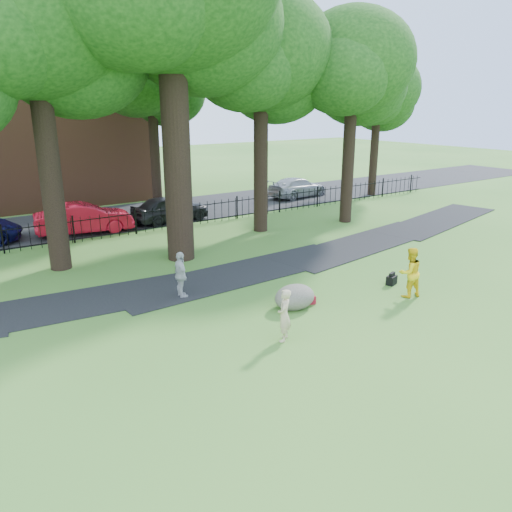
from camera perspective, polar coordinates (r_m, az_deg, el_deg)
ground at (r=15.61m, az=3.16°, el=-6.54°), size 120.00×120.00×0.00m
footpath at (r=19.11m, az=-1.65°, el=-2.01°), size 36.07×3.85×0.03m
street at (r=29.31m, az=-16.44°, el=4.07°), size 80.00×7.00×0.02m
iron_fence at (r=25.50m, az=-13.63°, el=3.80°), size 44.00×0.04×1.20m
tree_row at (r=21.84m, az=-9.99°, el=21.85°), size 26.82×7.96×12.42m
woman at (r=13.62m, az=3.25°, el=-6.78°), size 0.64×0.62×1.48m
man at (r=17.37m, az=17.17°, el=-1.80°), size 0.95×0.81×1.70m
pedestrian at (r=16.71m, az=-8.59°, el=-2.15°), size 0.50×0.97×1.59m
boulder at (r=15.91m, az=4.44°, el=-4.51°), size 1.67×1.47×0.81m
backpack at (r=18.57m, az=15.23°, el=-2.68°), size 0.49×0.38×0.32m
red_bag at (r=16.34m, az=6.13°, el=-5.00°), size 0.44×0.37×0.26m
red_sedan at (r=26.25m, az=-19.05°, el=4.08°), size 4.84×2.33×1.53m
grey_car at (r=27.81m, az=-9.80°, el=5.38°), size 4.34×1.92×1.45m
silver_car at (r=34.85m, az=4.75°, el=7.82°), size 4.87×2.52×1.35m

